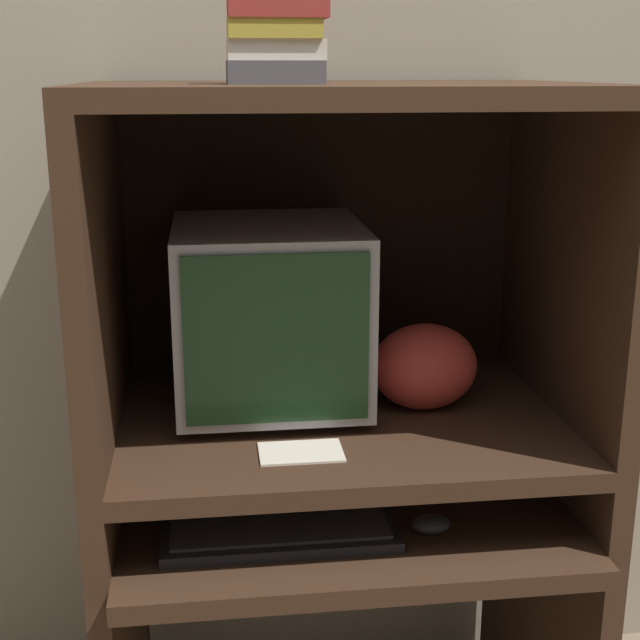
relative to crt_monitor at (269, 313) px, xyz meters
The scene contains 10 objects.
wall_back 0.45m from the crt_monitor, 67.38° to the left, with size 6.00×0.06×2.60m.
desk_base 0.62m from the crt_monitor, 41.37° to the right, with size 0.92×0.68×0.66m.
desk_monitor_shelf 0.27m from the crt_monitor, 28.21° to the right, with size 0.92×0.64×0.16m.
hutch_upper 0.26m from the crt_monitor, 15.49° to the right, with size 0.92×0.64×0.62m.
crt_monitor is the anchor object (origin of this frame).
keyboard 0.42m from the crt_monitor, 90.95° to the right, with size 0.42×0.16×0.03m.
mouse 0.50m from the crt_monitor, 45.15° to the right, with size 0.07×0.05×0.03m.
snack_bag 0.32m from the crt_monitor, 10.77° to the right, with size 0.21×0.16×0.17m.
book_stack 0.52m from the crt_monitor, 86.80° to the right, with size 0.16×0.13×0.13m.
paper_card 0.31m from the crt_monitor, 81.85° to the right, with size 0.15×0.10×0.00m.
Camera 1 is at (-0.24, -1.28, 1.46)m, focal length 50.00 mm.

